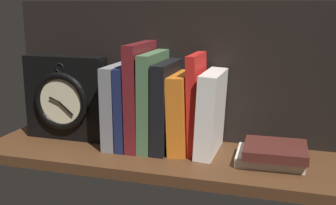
# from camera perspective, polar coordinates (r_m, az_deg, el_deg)

# --- Properties ---
(ground_plane) EXTENTS (0.87, 0.26, 0.03)m
(ground_plane) POSITION_cam_1_polar(r_m,az_deg,el_deg) (1.03, -1.48, -7.26)
(ground_plane) COLOR #4C2D19
(back_panel) EXTENTS (0.87, 0.01, 0.35)m
(back_panel) POSITION_cam_1_polar(r_m,az_deg,el_deg) (1.10, 0.56, 4.24)
(back_panel) COLOR black
(back_panel) RESTS_ON ground_plane
(book_gray_chess) EXTENTS (0.03, 0.17, 0.20)m
(book_gray_chess) POSITION_cam_1_polar(r_m,az_deg,el_deg) (1.07, -6.52, -0.23)
(book_gray_chess) COLOR gray
(book_gray_chess) RESTS_ON ground_plane
(book_navy_bierce) EXTENTS (0.02, 0.17, 0.20)m
(book_navy_bierce) POSITION_cam_1_polar(r_m,az_deg,el_deg) (1.06, -5.04, -0.36)
(book_navy_bierce) COLOR #192147
(book_navy_bierce) RESTS_ON ground_plane
(book_maroon_dawkins) EXTENTS (0.03, 0.17, 0.26)m
(book_maroon_dawkins) POSITION_cam_1_polar(r_m,az_deg,el_deg) (1.04, -3.64, 0.99)
(book_maroon_dawkins) COLOR maroon
(book_maroon_dawkins) RESTS_ON ground_plane
(book_green_romantic) EXTENTS (0.03, 0.16, 0.23)m
(book_green_romantic) POSITION_cam_1_polar(r_m,az_deg,el_deg) (1.03, -1.98, 0.29)
(book_green_romantic) COLOR #476B44
(book_green_romantic) RESTS_ON ground_plane
(book_black_skeptic) EXTENTS (0.04, 0.16, 0.21)m
(book_black_skeptic) POSITION_cam_1_polar(r_m,az_deg,el_deg) (1.02, -0.17, -0.42)
(book_black_skeptic) COLOR black
(book_black_skeptic) RESTS_ON ground_plane
(book_orange_pandolfini) EXTENTS (0.05, 0.15, 0.19)m
(book_orange_pandolfini) POSITION_cam_1_polar(r_m,az_deg,el_deg) (1.02, 2.00, -1.31)
(book_orange_pandolfini) COLOR orange
(book_orange_pandolfini) RESTS_ON ground_plane
(book_red_requiem) EXTENTS (0.03, 0.12, 0.23)m
(book_red_requiem) POSITION_cam_1_polar(r_m,az_deg,el_deg) (1.00, 3.91, -0.11)
(book_red_requiem) COLOR red
(book_red_requiem) RESTS_ON ground_plane
(book_white_catcher) EXTENTS (0.05, 0.16, 0.20)m
(book_white_catcher) POSITION_cam_1_polar(r_m,az_deg,el_deg) (1.00, 5.82, -1.37)
(book_white_catcher) COLOR silver
(book_white_catcher) RESTS_ON ground_plane
(framed_clock) EXTENTS (0.22, 0.06, 0.22)m
(framed_clock) POSITION_cam_1_polar(r_m,az_deg,el_deg) (1.13, -13.63, 0.56)
(framed_clock) COLOR black
(framed_clock) RESTS_ON ground_plane
(book_stack_side) EXTENTS (0.16, 0.14, 0.04)m
(book_stack_side) POSITION_cam_1_polar(r_m,az_deg,el_deg) (0.97, 13.88, -6.72)
(book_stack_side) COLOR beige
(book_stack_side) RESTS_ON ground_plane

